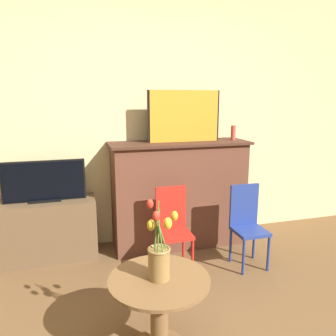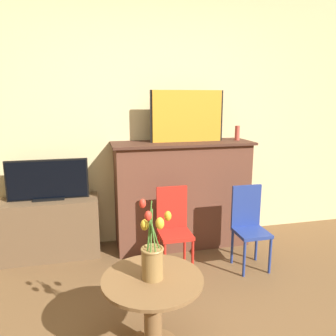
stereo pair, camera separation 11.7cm
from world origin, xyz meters
name	(u,v)px [view 2 (the right image)]	position (x,y,z in m)	size (l,w,h in m)	color
wall_back	(149,115)	(0.00, 2.13, 1.35)	(8.00, 0.06, 2.70)	beige
fireplace_mantel	(182,193)	(0.29, 1.88, 0.56)	(1.41, 0.48, 1.09)	brown
painting	(187,116)	(0.34, 1.89, 1.34)	(0.75, 0.03, 0.51)	black
mantel_candle	(237,133)	(0.89, 1.88, 1.16)	(0.05, 0.05, 0.15)	#CC4C3D
tv_stand	(51,228)	(-1.01, 1.90, 0.29)	(0.90, 0.36, 0.57)	brown
tv_monitor	(48,181)	(-1.01, 1.90, 0.76)	(0.74, 0.12, 0.39)	black
chair_red	(174,224)	(0.08, 1.40, 0.41)	(0.28, 0.28, 0.75)	red
chair_blue	(249,223)	(0.76, 1.28, 0.41)	(0.28, 0.28, 0.75)	navy
side_table	(153,303)	(-0.29, 0.45, 0.32)	(0.60, 0.60, 0.48)	brown
vase_tulips	(152,256)	(-0.29, 0.45, 0.63)	(0.19, 0.18, 0.50)	olive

